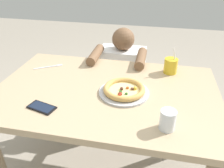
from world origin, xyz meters
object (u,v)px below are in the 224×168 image
at_px(pizza_near, 124,90).
at_px(water_cup_clear, 168,120).
at_px(drink_cup_colored, 171,66).
at_px(diner_seated, 122,84).
at_px(cell_phone, 42,107).
at_px(fork, 50,67).

bearing_deg(pizza_near, water_cup_clear, -47.22).
relative_size(drink_cup_colored, water_cup_clear, 1.78).
bearing_deg(diner_seated, water_cup_clear, -68.64).
bearing_deg(diner_seated, cell_phone, -107.83).
relative_size(pizza_near, diner_seated, 0.32).
xyz_separation_m(pizza_near, fork, (-0.58, 0.24, -0.02)).
xyz_separation_m(pizza_near, water_cup_clear, (0.24, -0.26, 0.03)).
bearing_deg(fork, pizza_near, -22.24).
bearing_deg(drink_cup_colored, diner_seated, 138.57).
distance_m(water_cup_clear, cell_phone, 0.65).
height_order(fork, cell_phone, cell_phone).
distance_m(fork, diner_seated, 0.71).
bearing_deg(diner_seated, pizza_near, -79.87).
relative_size(fork, cell_phone, 1.11).
bearing_deg(pizza_near, drink_cup_colored, 50.32).
relative_size(pizza_near, cell_phone, 1.80).
bearing_deg(cell_phone, diner_seated, 72.17).
distance_m(drink_cup_colored, diner_seated, 0.64).
distance_m(pizza_near, drink_cup_colored, 0.42).
xyz_separation_m(pizza_near, cell_phone, (-0.41, -0.23, -0.02)).
bearing_deg(cell_phone, pizza_near, 29.88).
xyz_separation_m(cell_phone, diner_seated, (0.29, 0.89, -0.33)).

